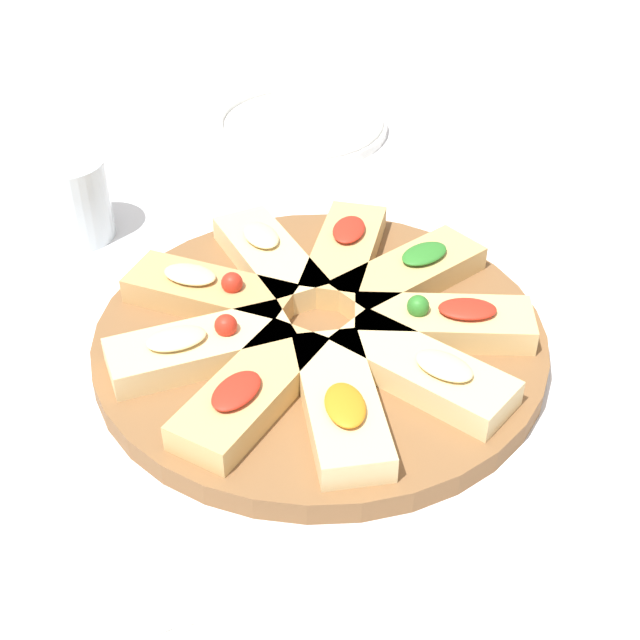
# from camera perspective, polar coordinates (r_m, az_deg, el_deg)

# --- Properties ---
(ground_plane) EXTENTS (3.00, 3.00, 0.00)m
(ground_plane) POSITION_cam_1_polar(r_m,az_deg,el_deg) (0.70, 0.00, -1.88)
(ground_plane) COLOR white
(serving_board) EXTENTS (0.35, 0.35, 0.02)m
(serving_board) POSITION_cam_1_polar(r_m,az_deg,el_deg) (0.70, 0.00, -1.29)
(serving_board) COLOR brown
(serving_board) RESTS_ON ground_plane
(focaccia_slice_0) EXTENTS (0.14, 0.12, 0.03)m
(focaccia_slice_0) POSITION_cam_1_polar(r_m,az_deg,el_deg) (0.62, -4.47, -4.58)
(focaccia_slice_0) COLOR tan
(focaccia_slice_0) RESTS_ON serving_board
(focaccia_slice_1) EXTENTS (0.14, 0.05, 0.03)m
(focaccia_slice_1) POSITION_cam_1_polar(r_m,az_deg,el_deg) (0.61, 1.46, -5.34)
(focaccia_slice_1) COLOR #E5C689
(focaccia_slice_1) RESTS_ON serving_board
(focaccia_slice_2) EXTENTS (0.13, 0.13, 0.03)m
(focaccia_slice_2) POSITION_cam_1_polar(r_m,az_deg,el_deg) (0.64, 6.65, -3.24)
(focaccia_slice_2) COLOR #E5C689
(focaccia_slice_2) RESTS_ON serving_board
(focaccia_slice_3) EXTENTS (0.07, 0.14, 0.03)m
(focaccia_slice_3) POSITION_cam_1_polar(r_m,az_deg,el_deg) (0.69, 7.93, -0.11)
(focaccia_slice_3) COLOR #DBB775
(focaccia_slice_3) RESTS_ON serving_board
(focaccia_slice_4) EXTENTS (0.11, 0.14, 0.03)m
(focaccia_slice_4) POSITION_cam_1_polar(r_m,az_deg,el_deg) (0.74, 5.74, 2.95)
(focaccia_slice_4) COLOR tan
(focaccia_slice_4) RESTS_ON serving_board
(focaccia_slice_5) EXTENTS (0.14, 0.10, 0.03)m
(focaccia_slice_5) POSITION_cam_1_polar(r_m,az_deg,el_deg) (0.76, 1.60, 4.35)
(focaccia_slice_5) COLOR tan
(focaccia_slice_5) RESTS_ON serving_board
(focaccia_slice_6) EXTENTS (0.14, 0.09, 0.03)m
(focaccia_slice_6) POSITION_cam_1_polar(r_m,az_deg,el_deg) (0.75, -3.28, 4.01)
(focaccia_slice_6) COLOR #E5C689
(focaccia_slice_6) RESTS_ON serving_board
(focaccia_slice_7) EXTENTS (0.11, 0.14, 0.03)m
(focaccia_slice_7) POSITION_cam_1_polar(r_m,az_deg,el_deg) (0.72, -7.07, 1.79)
(focaccia_slice_7) COLOR tan
(focaccia_slice_7) RESTS_ON serving_board
(focaccia_slice_8) EXTENTS (0.08, 0.14, 0.03)m
(focaccia_slice_8) POSITION_cam_1_polar(r_m,az_deg,el_deg) (0.66, -7.68, -1.72)
(focaccia_slice_8) COLOR #E5C689
(focaccia_slice_8) RESTS_ON serving_board
(plate_right) EXTENTS (0.20, 0.20, 0.02)m
(plate_right) POSITION_cam_1_polar(r_m,az_deg,el_deg) (1.03, -1.28, 12.42)
(plate_right) COLOR white
(plate_right) RESTS_ON ground_plane
(water_glass) EXTENTS (0.07, 0.07, 0.08)m
(water_glass) POSITION_cam_1_polar(r_m,az_deg,el_deg) (0.85, -15.63, 7.45)
(water_glass) COLOR silver
(water_glass) RESTS_ON ground_plane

